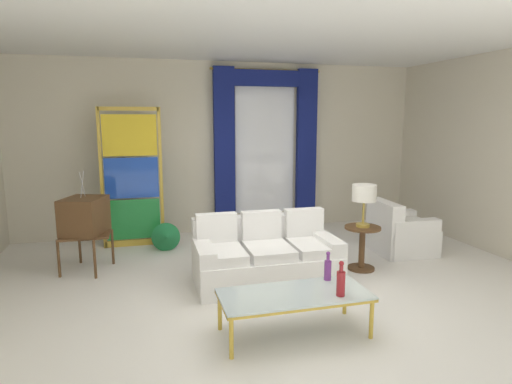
{
  "coord_description": "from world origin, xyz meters",
  "views": [
    {
      "loc": [
        -1.51,
        -4.6,
        2.02
      ],
      "look_at": [
        -0.01,
        0.9,
        1.05
      ],
      "focal_mm": 30.3,
      "sensor_mm": 36.0,
      "label": 1
    }
  ],
  "objects_px": {
    "stained_glass_divider": "(132,181)",
    "round_side_table": "(362,244)",
    "bottle_blue_decanter": "(341,282)",
    "coffee_table": "(294,296)",
    "bottle_crystal_tall": "(328,269)",
    "table_lamp_brass": "(364,195)",
    "couch_white_long": "(265,257)",
    "peacock_figurine": "(166,238)",
    "armchair_white": "(399,234)",
    "vintage_tv": "(84,218)"
  },
  "relations": [
    {
      "from": "stained_glass_divider",
      "to": "round_side_table",
      "type": "relative_size",
      "value": 3.7
    },
    {
      "from": "bottle_blue_decanter",
      "to": "round_side_table",
      "type": "bearing_deg",
      "value": 55.38
    },
    {
      "from": "coffee_table",
      "to": "stained_glass_divider",
      "type": "relative_size",
      "value": 0.64
    },
    {
      "from": "bottle_crystal_tall",
      "to": "table_lamp_brass",
      "type": "relative_size",
      "value": 0.52
    },
    {
      "from": "stained_glass_divider",
      "to": "coffee_table",
      "type": "bearing_deg",
      "value": -66.56
    },
    {
      "from": "round_side_table",
      "to": "stained_glass_divider",
      "type": "bearing_deg",
      "value": 146.64
    },
    {
      "from": "couch_white_long",
      "to": "round_side_table",
      "type": "distance_m",
      "value": 1.38
    },
    {
      "from": "peacock_figurine",
      "to": "armchair_white",
      "type": "bearing_deg",
      "value": -15.61
    },
    {
      "from": "coffee_table",
      "to": "bottle_blue_decanter",
      "type": "bearing_deg",
      "value": -23.58
    },
    {
      "from": "stained_glass_divider",
      "to": "peacock_figurine",
      "type": "height_order",
      "value": "stained_glass_divider"
    },
    {
      "from": "vintage_tv",
      "to": "peacock_figurine",
      "type": "bearing_deg",
      "value": 27.33
    },
    {
      "from": "bottle_blue_decanter",
      "to": "peacock_figurine",
      "type": "distance_m",
      "value": 3.42
    },
    {
      "from": "couch_white_long",
      "to": "coffee_table",
      "type": "height_order",
      "value": "couch_white_long"
    },
    {
      "from": "bottle_crystal_tall",
      "to": "peacock_figurine",
      "type": "bearing_deg",
      "value": 118.03
    },
    {
      "from": "peacock_figurine",
      "to": "table_lamp_brass",
      "type": "xyz_separation_m",
      "value": [
        2.5,
        -1.49,
        0.81
      ]
    },
    {
      "from": "couch_white_long",
      "to": "bottle_blue_decanter",
      "type": "xyz_separation_m",
      "value": [
        0.27,
        -1.56,
        0.24
      ]
    },
    {
      "from": "bottle_crystal_tall",
      "to": "stained_glass_divider",
      "type": "bearing_deg",
      "value": 121.1
    },
    {
      "from": "stained_glass_divider",
      "to": "round_side_table",
      "type": "xyz_separation_m",
      "value": [
        2.97,
        -1.96,
        -0.7
      ]
    },
    {
      "from": "coffee_table",
      "to": "bottle_crystal_tall",
      "type": "height_order",
      "value": "bottle_crystal_tall"
    },
    {
      "from": "stained_glass_divider",
      "to": "table_lamp_brass",
      "type": "height_order",
      "value": "stained_glass_divider"
    },
    {
      "from": "round_side_table",
      "to": "table_lamp_brass",
      "type": "height_order",
      "value": "table_lamp_brass"
    },
    {
      "from": "round_side_table",
      "to": "couch_white_long",
      "type": "bearing_deg",
      "value": -178.11
    },
    {
      "from": "peacock_figurine",
      "to": "table_lamp_brass",
      "type": "height_order",
      "value": "table_lamp_brass"
    },
    {
      "from": "bottle_crystal_tall",
      "to": "peacock_figurine",
      "type": "xyz_separation_m",
      "value": [
        -1.44,
        2.71,
        -0.31
      ]
    },
    {
      "from": "couch_white_long",
      "to": "stained_glass_divider",
      "type": "distance_m",
      "value": 2.67
    },
    {
      "from": "coffee_table",
      "to": "bottle_blue_decanter",
      "type": "height_order",
      "value": "bottle_blue_decanter"
    },
    {
      "from": "couch_white_long",
      "to": "vintage_tv",
      "type": "bearing_deg",
      "value": 156.09
    },
    {
      "from": "round_side_table",
      "to": "bottle_crystal_tall",
      "type": "bearing_deg",
      "value": -131.14
    },
    {
      "from": "armchair_white",
      "to": "bottle_crystal_tall",
      "type": "bearing_deg",
      "value": -138.52
    },
    {
      "from": "coffee_table",
      "to": "bottle_crystal_tall",
      "type": "xyz_separation_m",
      "value": [
        0.44,
        0.23,
        0.15
      ]
    },
    {
      "from": "coffee_table",
      "to": "round_side_table",
      "type": "height_order",
      "value": "round_side_table"
    },
    {
      "from": "vintage_tv",
      "to": "armchair_white",
      "type": "relative_size",
      "value": 1.56
    },
    {
      "from": "bottle_blue_decanter",
      "to": "bottle_crystal_tall",
      "type": "height_order",
      "value": "bottle_blue_decanter"
    },
    {
      "from": "bottle_crystal_tall",
      "to": "armchair_white",
      "type": "xyz_separation_m",
      "value": [
        1.98,
        1.75,
        -0.24
      ]
    },
    {
      "from": "stained_glass_divider",
      "to": "peacock_figurine",
      "type": "relative_size",
      "value": 3.67
    },
    {
      "from": "couch_white_long",
      "to": "round_side_table",
      "type": "height_order",
      "value": "couch_white_long"
    },
    {
      "from": "bottle_crystal_tall",
      "to": "round_side_table",
      "type": "relative_size",
      "value": 0.5
    },
    {
      "from": "vintage_tv",
      "to": "armchair_white",
      "type": "height_order",
      "value": "vintage_tv"
    },
    {
      "from": "armchair_white",
      "to": "peacock_figurine",
      "type": "xyz_separation_m",
      "value": [
        -3.42,
        0.96,
        -0.07
      ]
    },
    {
      "from": "coffee_table",
      "to": "round_side_table",
      "type": "bearing_deg",
      "value": 43.85
    },
    {
      "from": "couch_white_long",
      "to": "armchair_white",
      "type": "relative_size",
      "value": 2.06
    },
    {
      "from": "peacock_figurine",
      "to": "table_lamp_brass",
      "type": "distance_m",
      "value": 3.02
    },
    {
      "from": "bottle_crystal_tall",
      "to": "table_lamp_brass",
      "type": "distance_m",
      "value": 1.69
    },
    {
      "from": "table_lamp_brass",
      "to": "peacock_figurine",
      "type": "bearing_deg",
      "value": 149.18
    },
    {
      "from": "bottle_crystal_tall",
      "to": "table_lamp_brass",
      "type": "bearing_deg",
      "value": 48.86
    },
    {
      "from": "armchair_white",
      "to": "peacock_figurine",
      "type": "height_order",
      "value": "armchair_white"
    },
    {
      "from": "couch_white_long",
      "to": "coffee_table",
      "type": "bearing_deg",
      "value": -94.93
    },
    {
      "from": "bottle_blue_decanter",
      "to": "round_side_table",
      "type": "height_order",
      "value": "bottle_blue_decanter"
    },
    {
      "from": "vintage_tv",
      "to": "round_side_table",
      "type": "bearing_deg",
      "value": -14.58
    },
    {
      "from": "couch_white_long",
      "to": "vintage_tv",
      "type": "height_order",
      "value": "vintage_tv"
    }
  ]
}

